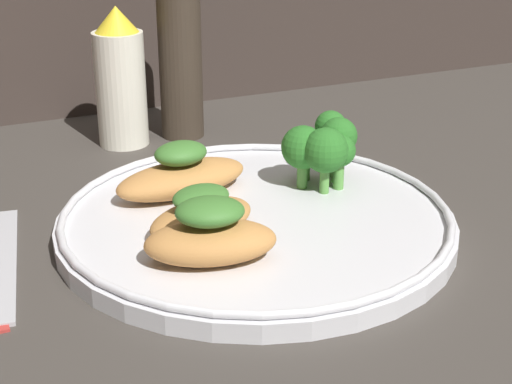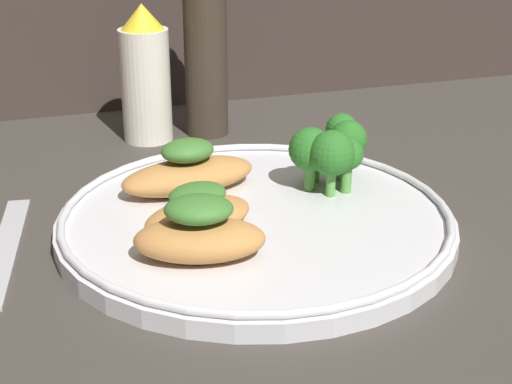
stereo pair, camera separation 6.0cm
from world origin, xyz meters
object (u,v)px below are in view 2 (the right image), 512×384
(sauce_bottle, at_px, (145,76))
(pepper_grinder, at_px, (206,52))
(plate, at_px, (256,221))
(broccoli_bunch, at_px, (331,148))

(sauce_bottle, bearing_deg, pepper_grinder, -0.00)
(plate, relative_size, broccoli_bunch, 4.58)
(broccoli_bunch, bearing_deg, plate, -156.33)
(plate, distance_m, sauce_bottle, 0.25)
(plate, xyz_separation_m, pepper_grinder, (0.02, 0.24, 0.08))
(broccoli_bunch, relative_size, sauce_bottle, 0.48)
(broccoli_bunch, distance_m, sauce_bottle, 0.24)
(plate, distance_m, broccoli_bunch, 0.09)
(broccoli_bunch, distance_m, pepper_grinder, 0.22)
(broccoli_bunch, bearing_deg, pepper_grinder, 103.83)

